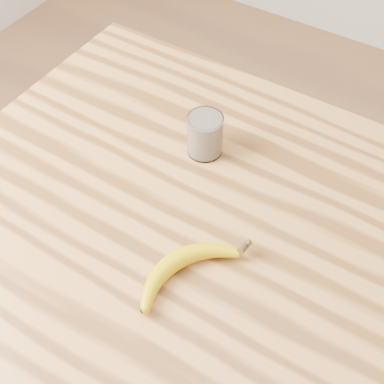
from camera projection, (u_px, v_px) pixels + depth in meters
The scene contains 3 objects.
table at pixel (247, 284), 0.99m from camera, with size 1.20×0.80×0.90m.
smoothie_glass at pixel (205, 135), 1.00m from camera, with size 0.07×0.07×0.09m.
banana at pixel (177, 260), 0.86m from camera, with size 0.09×0.26×0.03m, color #C89F00, non-canonical shape.
Camera 1 is at (0.18, -0.48, 1.64)m, focal length 50.00 mm.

